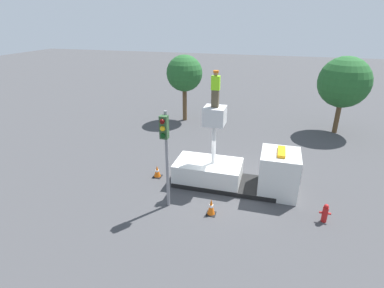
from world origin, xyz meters
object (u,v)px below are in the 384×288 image
at_px(fire_hydrant, 325,213).
at_px(traffic_cone_rear, 157,172).
at_px(worker, 215,89).
at_px(tree_left_bg, 344,82).
at_px(traffic_light_pole, 165,142).
at_px(bucket_truck, 238,171).
at_px(tree_right_bg, 184,74).
at_px(traffic_cone_curbside, 211,207).

distance_m(fire_hydrant, traffic_cone_rear, 8.68).
relative_size(worker, tree_left_bg, 0.30).
xyz_separation_m(traffic_light_pole, traffic_cone_rear, (-1.55, 2.57, -2.99)).
distance_m(worker, traffic_cone_rear, 5.73).
distance_m(bucket_truck, worker, 4.42).
height_order(traffic_light_pole, tree_right_bg, tree_right_bg).
bearing_deg(bucket_truck, traffic_cone_rear, -177.73).
relative_size(traffic_light_pole, fire_hydrant, 5.33).
distance_m(traffic_cone_rear, tree_right_bg, 10.77).
distance_m(traffic_light_pole, tree_right_bg, 12.97).
bearing_deg(traffic_light_pole, bucket_truck, 43.33).
xyz_separation_m(traffic_cone_curbside, tree_right_bg, (-5.11, 12.59, 3.59)).
bearing_deg(bucket_truck, tree_right_bg, 121.06).
relative_size(worker, fire_hydrant, 1.99).
relative_size(bucket_truck, traffic_cone_rear, 9.28).
bearing_deg(worker, traffic_light_pole, -119.81).
relative_size(fire_hydrant, traffic_cone_rear, 1.29).
xyz_separation_m(bucket_truck, traffic_cone_rear, (-4.47, -0.18, -0.58)).
bearing_deg(tree_left_bg, traffic_cone_rear, -135.84).
relative_size(traffic_light_pole, tree_right_bg, 0.85).
relative_size(worker, traffic_cone_rear, 2.57).
distance_m(bucket_truck, tree_left_bg, 12.20).
xyz_separation_m(bucket_truck, traffic_cone_curbside, (-0.82, -2.74, -0.52)).
bearing_deg(worker, tree_left_bg, 53.54).
bearing_deg(bucket_truck, fire_hydrant, -25.20).
relative_size(traffic_cone_rear, tree_right_bg, 0.12).
distance_m(bucket_truck, fire_hydrant, 4.49).
bearing_deg(worker, traffic_cone_curbside, -79.29).
bearing_deg(bucket_truck, worker, 180.00).
relative_size(traffic_light_pole, traffic_cone_rear, 6.88).
bearing_deg(fire_hydrant, traffic_cone_rear, 168.53).
distance_m(worker, tree_right_bg, 10.93).
bearing_deg(tree_left_bg, traffic_light_pole, -125.12).
bearing_deg(fire_hydrant, bucket_truck, 154.80).
bearing_deg(tree_left_bg, tree_right_bg, -178.73).
xyz_separation_m(bucket_truck, fire_hydrant, (4.04, -1.90, -0.47)).
xyz_separation_m(worker, traffic_cone_curbside, (0.52, -2.74, -4.74)).
bearing_deg(traffic_light_pole, fire_hydrant, 6.95).
bearing_deg(tree_left_bg, bucket_truck, -121.23).
bearing_deg(traffic_cone_curbside, tree_left_bg, 61.59).
bearing_deg(traffic_cone_curbside, traffic_light_pole, -179.76).
bearing_deg(bucket_truck, traffic_cone_curbside, -106.68).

